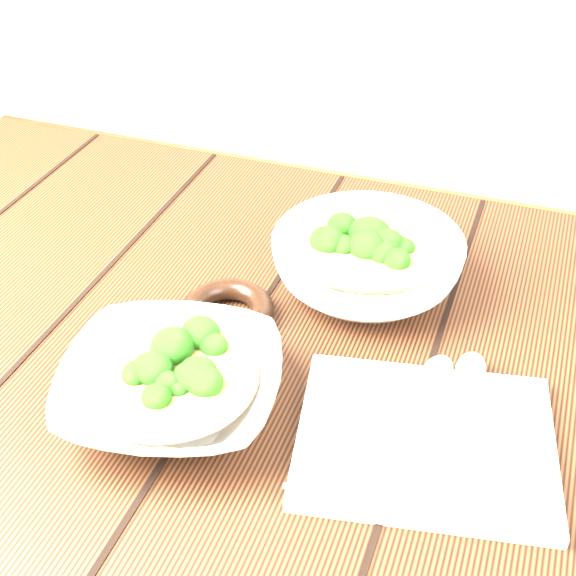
# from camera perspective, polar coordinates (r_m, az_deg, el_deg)

# --- Properties ---
(table) EXTENTS (1.20, 0.80, 0.75)m
(table) POSITION_cam_1_polar(r_m,az_deg,el_deg) (0.93, -2.36, -10.17)
(table) COLOR #3B2011
(table) RESTS_ON ground
(soup_bowl_front) EXTENTS (0.25, 0.25, 0.06)m
(soup_bowl_front) POSITION_cam_1_polar(r_m,az_deg,el_deg) (0.77, -8.32, -6.90)
(soup_bowl_front) COLOR silver
(soup_bowl_front) RESTS_ON table
(soup_bowl_back) EXTENTS (0.29, 0.29, 0.08)m
(soup_bowl_back) POSITION_cam_1_polar(r_m,az_deg,el_deg) (0.91, 5.63, 1.85)
(soup_bowl_back) COLOR silver
(soup_bowl_back) RESTS_ON table
(trivet) EXTENTS (0.11, 0.11, 0.03)m
(trivet) POSITION_cam_1_polar(r_m,az_deg,el_deg) (0.88, -4.31, -1.60)
(trivet) COLOR black
(trivet) RESTS_ON table
(napkin) EXTENTS (0.26, 0.23, 0.01)m
(napkin) POSITION_cam_1_polar(r_m,az_deg,el_deg) (0.76, 9.72, -10.65)
(napkin) COLOR beige
(napkin) RESTS_ON table
(spoon_left) EXTENTS (0.04, 0.19, 0.01)m
(spoon_left) POSITION_cam_1_polar(r_m,az_deg,el_deg) (0.78, 9.75, -7.62)
(spoon_left) COLOR beige
(spoon_left) RESTS_ON napkin
(spoon_right) EXTENTS (0.03, 0.19, 0.01)m
(spoon_right) POSITION_cam_1_polar(r_m,az_deg,el_deg) (0.79, 12.44, -7.42)
(spoon_right) COLOR beige
(spoon_right) RESTS_ON napkin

